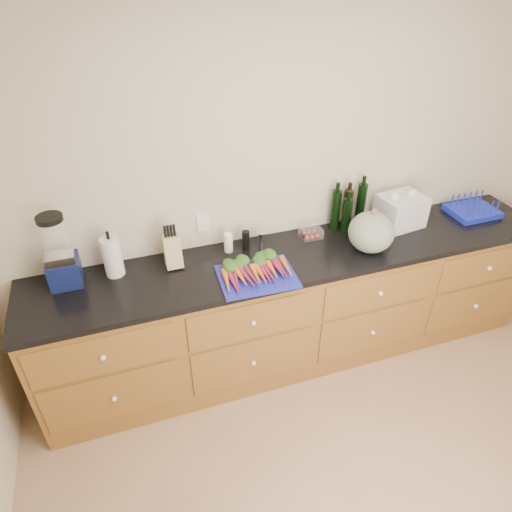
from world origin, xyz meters
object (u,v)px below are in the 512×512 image
object	(u,v)px
blender_appliance	(60,255)
tomato_box	(311,233)
dish_rack	(473,209)
cutting_board	(257,277)
paper_towel	(112,257)
carrots	(255,270)
squash	(371,232)
knife_block	(173,251)

from	to	relation	value
blender_appliance	tomato_box	distance (m)	1.64
blender_appliance	dish_rack	distance (m)	2.95
cutting_board	tomato_box	size ratio (longest dim) A/B	3.26
paper_towel	cutting_board	bearing A→B (deg)	-21.05
carrots	dish_rack	size ratio (longest dim) A/B	1.23
dish_rack	blender_appliance	bearing A→B (deg)	178.49
squash	paper_towel	world-z (taller)	squash
knife_block	dish_rack	bearing A→B (deg)	-1.50
knife_block	dish_rack	distance (m)	2.29
squash	paper_towel	distance (m)	1.67
carrots	knife_block	world-z (taller)	knife_block
carrots	paper_towel	bearing A→B (deg)	160.98
cutting_board	squash	distance (m)	0.83
blender_appliance	dish_rack	world-z (taller)	blender_appliance
cutting_board	carrots	distance (m)	0.04
cutting_board	tomato_box	bearing A→B (deg)	32.77
squash	tomato_box	world-z (taller)	squash
carrots	cutting_board	bearing A→B (deg)	-90.00
dish_rack	cutting_board	bearing A→B (deg)	-172.51
paper_towel	dish_rack	distance (m)	2.66
dish_rack	carrots	bearing A→B (deg)	-173.54
cutting_board	blender_appliance	distance (m)	1.18
knife_block	dish_rack	size ratio (longest dim) A/B	0.60
blender_appliance	dish_rack	xyz separation A→B (m)	(2.94, -0.08, -0.17)
knife_block	tomato_box	bearing A→B (deg)	1.76
knife_block	dish_rack	world-z (taller)	knife_block
carrots	squash	xyz separation A→B (m)	(0.82, 0.02, 0.10)
cutting_board	knife_block	distance (m)	0.56
cutting_board	squash	size ratio (longest dim) A/B	1.56
squash	blender_appliance	world-z (taller)	blender_appliance
squash	paper_towel	bearing A→B (deg)	170.95
tomato_box	paper_towel	bearing A→B (deg)	-179.57
squash	carrots	bearing A→B (deg)	-178.34
carrots	tomato_box	distance (m)	0.59
paper_towel	squash	bearing A→B (deg)	-9.05
knife_block	tomato_box	size ratio (longest dim) A/B	1.45
squash	blender_appliance	distance (m)	1.96
carrots	dish_rack	bearing A→B (deg)	6.46
blender_appliance	tomato_box	xyz separation A→B (m)	(1.63, 0.01, -0.17)
cutting_board	blender_appliance	bearing A→B (deg)	164.15
cutting_board	knife_block	size ratio (longest dim) A/B	2.25
carrots	knife_block	xyz separation A→B (m)	(-0.47, 0.27, 0.07)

